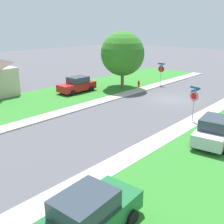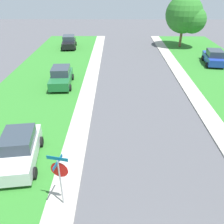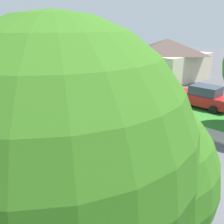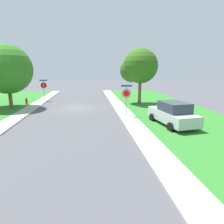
# 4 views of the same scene
# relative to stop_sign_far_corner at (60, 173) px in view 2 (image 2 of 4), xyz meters

# --- Properties ---
(sidewalk_east) EXTENTS (1.40, 56.00, 0.10)m
(sidewalk_east) POSITION_rel_stop_sign_far_corner_xyz_m (9.28, 7.29, -1.84)
(sidewalk_east) COLOR #ADA89E
(sidewalk_east) RESTS_ON ground
(sidewalk_west) EXTENTS (1.40, 56.00, 0.10)m
(sidewalk_west) POSITION_rel_stop_sign_far_corner_xyz_m (-0.12, 7.29, -1.84)
(sidewalk_west) COLOR #ADA89E
(sidewalk_west) RESTS_ON ground
(lawn_west) EXTENTS (8.00, 56.00, 0.08)m
(lawn_west) POSITION_rel_stop_sign_far_corner_xyz_m (-4.82, 7.29, -1.85)
(lawn_west) COLOR #2D7528
(lawn_west) RESTS_ON ground
(stop_sign_far_corner) EXTENTS (0.90, 0.90, 2.77)m
(stop_sign_far_corner) POSITION_rel_stop_sign_far_corner_xyz_m (0.00, 0.00, 0.00)
(stop_sign_far_corner) COLOR #9E9EA3
(stop_sign_far_corner) RESTS_ON ground
(car_green_near_corner) EXTENTS (2.27, 4.42, 1.76)m
(car_green_near_corner) POSITION_rel_stop_sign_far_corner_xyz_m (-2.74, 13.62, -1.01)
(car_green_near_corner) COLOR #1E6033
(car_green_near_corner) RESTS_ON ground
(car_silver_kerbside_mid) EXTENTS (2.49, 4.51, 1.76)m
(car_silver_kerbside_mid) POSITION_rel_stop_sign_far_corner_xyz_m (-2.88, 2.83, -1.01)
(car_silver_kerbside_mid) COLOR silver
(car_silver_kerbside_mid) RESTS_ON ground
(car_black_driveway_right) EXTENTS (2.39, 4.47, 1.76)m
(car_black_driveway_right) POSITION_rel_stop_sign_far_corner_xyz_m (-4.35, 27.41, -1.01)
(car_black_driveway_right) COLOR black
(car_black_driveway_right) RESTS_ON ground
(car_blue_far_down_street) EXTENTS (2.48, 4.51, 1.76)m
(car_blue_far_down_street) POSITION_rel_stop_sign_far_corner_xyz_m (13.90, 20.06, -1.01)
(car_blue_far_down_street) COLOR #1E389E
(car_blue_far_down_street) RESTS_ON ground
(tree_across_left) EXTENTS (5.50, 5.12, 7.10)m
(tree_across_left) POSITION_rel_stop_sign_far_corner_xyz_m (12.24, 28.03, 2.49)
(tree_across_left) COLOR brown
(tree_across_left) RESTS_ON ground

